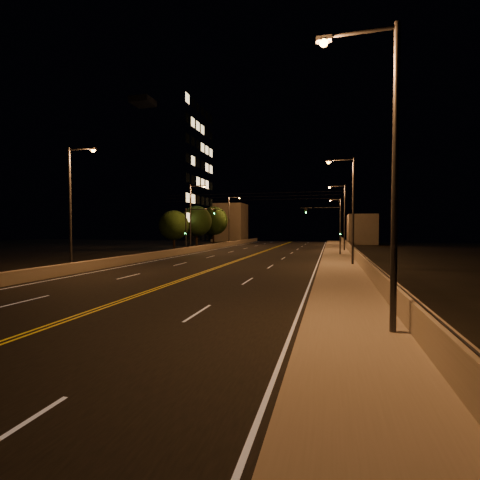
% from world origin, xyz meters
% --- Properties ---
extents(ground, '(160.00, 160.00, 0.00)m').
position_xyz_m(ground, '(0.00, 0.00, 0.00)').
color(ground, black).
rests_on(ground, ground).
extents(road, '(18.00, 120.00, 0.02)m').
position_xyz_m(road, '(0.00, 20.00, 0.01)').
color(road, black).
rests_on(road, ground).
extents(sidewalk, '(3.60, 120.00, 0.30)m').
position_xyz_m(sidewalk, '(10.80, 20.00, 0.15)').
color(sidewalk, gray).
rests_on(sidewalk, ground).
extents(curb, '(0.14, 120.00, 0.15)m').
position_xyz_m(curb, '(8.93, 20.00, 0.07)').
color(curb, gray).
rests_on(curb, ground).
extents(parapet_wall, '(0.30, 120.00, 1.00)m').
position_xyz_m(parapet_wall, '(12.45, 20.00, 0.80)').
color(parapet_wall, gray).
rests_on(parapet_wall, sidewalk).
extents(jersey_barrier, '(0.45, 120.00, 0.85)m').
position_xyz_m(jersey_barrier, '(-9.62, 20.00, 0.43)').
color(jersey_barrier, gray).
rests_on(jersey_barrier, ground).
extents(distant_building_right, '(6.00, 10.00, 6.57)m').
position_xyz_m(distant_building_right, '(16.50, 70.11, 3.29)').
color(distant_building_right, gray).
rests_on(distant_building_right, ground).
extents(distant_building_left, '(8.00, 8.00, 9.90)m').
position_xyz_m(distant_building_left, '(-16.00, 76.12, 4.95)').
color(distant_building_left, gray).
rests_on(distant_building_left, ground).
extents(parapet_rail, '(0.06, 120.00, 0.06)m').
position_xyz_m(parapet_rail, '(12.45, 20.00, 1.33)').
color(parapet_rail, black).
rests_on(parapet_rail, parapet_wall).
extents(lane_markings, '(17.32, 116.00, 0.00)m').
position_xyz_m(lane_markings, '(0.00, 19.93, 0.02)').
color(lane_markings, silver).
rests_on(lane_markings, road).
extents(streetlight_0, '(2.55, 0.28, 9.90)m').
position_xyz_m(streetlight_0, '(11.54, -0.28, 5.67)').
color(streetlight_0, '#2D2D33').
rests_on(streetlight_0, ground).
extents(streetlight_1, '(2.55, 0.28, 9.90)m').
position_xyz_m(streetlight_1, '(11.54, 20.93, 5.67)').
color(streetlight_1, '#2D2D33').
rests_on(streetlight_1, ground).
extents(streetlight_2, '(2.55, 0.28, 9.90)m').
position_xyz_m(streetlight_2, '(11.54, 41.26, 5.67)').
color(streetlight_2, '#2D2D33').
rests_on(streetlight_2, ground).
extents(streetlight_3, '(2.55, 0.28, 9.90)m').
position_xyz_m(streetlight_3, '(11.54, 66.82, 5.67)').
color(streetlight_3, '#2D2D33').
rests_on(streetlight_3, ground).
extents(streetlight_4, '(2.55, 0.28, 9.90)m').
position_xyz_m(streetlight_4, '(-9.94, 11.28, 5.67)').
color(streetlight_4, '#2D2D33').
rests_on(streetlight_4, ground).
extents(streetlight_5, '(2.55, 0.28, 9.90)m').
position_xyz_m(streetlight_5, '(-9.94, 35.64, 5.67)').
color(streetlight_5, '#2D2D33').
rests_on(streetlight_5, ground).
extents(streetlight_6, '(2.55, 0.28, 9.90)m').
position_xyz_m(streetlight_6, '(-9.94, 55.63, 5.67)').
color(streetlight_6, '#2D2D33').
rests_on(streetlight_6, ground).
extents(traffic_signal_right, '(5.11, 0.31, 6.34)m').
position_xyz_m(traffic_signal_right, '(10.02, 33.07, 3.99)').
color(traffic_signal_right, '#2D2D33').
rests_on(traffic_signal_right, ground).
extents(traffic_signal_left, '(5.11, 0.31, 6.34)m').
position_xyz_m(traffic_signal_left, '(-8.82, 33.07, 3.99)').
color(traffic_signal_left, '#2D2D33').
rests_on(traffic_signal_left, ground).
extents(overhead_wires, '(22.00, 0.03, 0.83)m').
position_xyz_m(overhead_wires, '(0.00, 29.50, 7.40)').
color(overhead_wires, black).
extents(building_tower, '(24.00, 15.00, 29.04)m').
position_xyz_m(building_tower, '(-26.17, 50.01, 13.95)').
color(building_tower, gray).
rests_on(building_tower, ground).
extents(tree_0, '(4.68, 4.68, 6.35)m').
position_xyz_m(tree_0, '(-14.09, 38.24, 4.00)').
color(tree_0, black).
rests_on(tree_0, ground).
extents(tree_1, '(5.65, 5.65, 7.65)m').
position_xyz_m(tree_1, '(-14.13, 47.85, 4.82)').
color(tree_1, black).
rests_on(tree_1, ground).
extents(tree_2, '(5.90, 5.90, 7.99)m').
position_xyz_m(tree_2, '(-13.62, 55.94, 5.04)').
color(tree_2, black).
rests_on(tree_2, ground).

